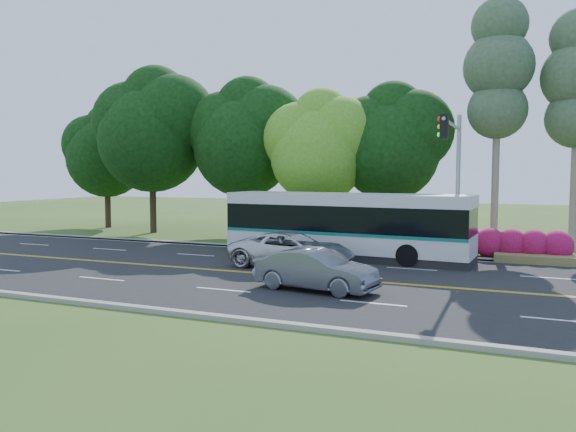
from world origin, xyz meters
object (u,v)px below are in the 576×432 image
at_px(sedan, 316,270).
at_px(transit_bus, 345,226).
at_px(traffic_signal, 454,163).
at_px(suv, 292,250).

bearing_deg(sedan, transit_bus, 17.35).
bearing_deg(traffic_signal, transit_bus, 178.86).
distance_m(sedan, suv, 5.02).
height_order(sedan, suv, suv).
relative_size(traffic_signal, suv, 1.25).
xyz_separation_m(sedan, suv, (-2.62, 4.28, 0.04)).
relative_size(transit_bus, suv, 2.20).
bearing_deg(traffic_signal, sedan, -116.63).
distance_m(transit_bus, sedan, 7.98).
xyz_separation_m(traffic_signal, sedan, (-3.88, -7.73, -3.91)).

